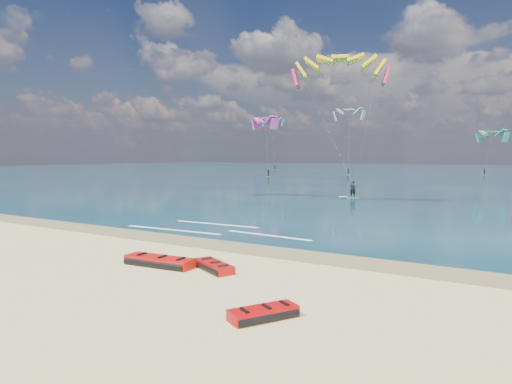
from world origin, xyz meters
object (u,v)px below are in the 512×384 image
packed_kite_mid (214,270)px  packed_kite_left (160,266)px  kitesurfer_main (346,123)px  packed_kite_right (263,319)px

packed_kite_mid → packed_kite_left: bearing=-138.7°
packed_kite_left → packed_kite_mid: bearing=9.8°
kitesurfer_main → packed_kite_right: bearing=-110.9°
packed_kite_left → packed_kite_mid: 2.31m
packed_kite_right → packed_kite_left: bearing=96.4°
packed_kite_left → packed_kite_right: (6.43, -2.89, 0.00)m
packed_kite_left → packed_kite_right: packed_kite_left is taller
packed_kite_mid → packed_kite_right: size_ratio=1.10×
packed_kite_right → kitesurfer_main: size_ratio=0.15×
packed_kite_mid → packed_kite_right: bearing=-12.8°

